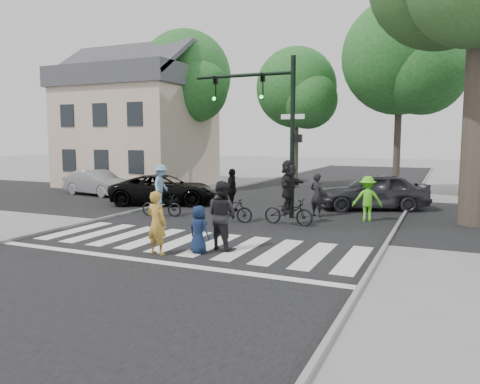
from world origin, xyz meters
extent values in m
plane|color=gray|center=(0.00, 0.00, 0.00)|extent=(120.00, 120.00, 0.00)
cube|color=black|center=(0.00, 5.00, 0.01)|extent=(10.00, 70.00, 0.01)
cube|color=black|center=(0.00, 8.00, 0.01)|extent=(70.00, 10.00, 0.01)
cube|color=gray|center=(-5.05, 5.00, 0.05)|extent=(0.10, 70.00, 0.10)
cube|color=gray|center=(5.05, 5.00, 0.05)|extent=(0.10, 70.00, 0.10)
cube|color=silver|center=(-4.50, 1.00, 0.01)|extent=(0.55, 3.00, 0.01)
cube|color=silver|center=(-3.50, 1.00, 0.01)|extent=(0.55, 3.00, 0.01)
cube|color=silver|center=(-2.50, 1.00, 0.01)|extent=(0.55, 3.00, 0.01)
cube|color=silver|center=(-1.50, 1.00, 0.01)|extent=(0.55, 3.00, 0.01)
cube|color=silver|center=(-0.50, 1.00, 0.01)|extent=(0.55, 3.00, 0.01)
cube|color=silver|center=(0.50, 1.00, 0.01)|extent=(0.55, 3.00, 0.01)
cube|color=silver|center=(1.50, 1.00, 0.01)|extent=(0.55, 3.00, 0.01)
cube|color=silver|center=(2.50, 1.00, 0.01)|extent=(0.55, 3.00, 0.01)
cube|color=silver|center=(3.50, 1.00, 0.01)|extent=(0.55, 3.00, 0.01)
cube|color=silver|center=(4.50, 1.00, 0.01)|extent=(0.55, 3.00, 0.01)
cube|color=silver|center=(0.00, -1.20, 0.01)|extent=(10.00, 0.30, 0.01)
cylinder|color=black|center=(1.20, 6.20, 3.00)|extent=(0.18, 0.18, 6.00)
cylinder|color=black|center=(-0.80, 6.20, 5.40)|extent=(4.00, 0.14, 0.14)
imported|color=black|center=(0.00, 6.20, 4.95)|extent=(0.16, 0.20, 1.00)
sphere|color=#19E533|center=(0.00, 6.08, 4.55)|extent=(0.14, 0.14, 0.14)
imported|color=black|center=(-2.00, 6.20, 4.95)|extent=(0.16, 0.20, 1.00)
sphere|color=#19E533|center=(-2.00, 6.08, 4.55)|extent=(0.14, 0.14, 0.14)
cube|color=black|center=(1.42, 6.20, 3.00)|extent=(0.28, 0.18, 0.30)
cube|color=#FF660C|center=(1.53, 6.20, 3.00)|extent=(0.02, 0.14, 0.20)
cube|color=white|center=(1.20, 6.20, 3.80)|extent=(0.90, 0.04, 0.18)
cylinder|color=brown|center=(-14.00, 16.20, 2.97)|extent=(0.36, 0.36, 5.95)
sphere|color=#1C5D1E|center=(-14.00, 16.20, 6.38)|extent=(5.20, 5.20, 5.20)
sphere|color=#1C5D1E|center=(-12.96, 15.42, 5.53)|extent=(3.64, 3.64, 3.64)
cylinder|color=brown|center=(-9.00, 15.70, 3.22)|extent=(0.36, 0.36, 6.44)
sphere|color=#1C5D1E|center=(-9.00, 15.70, 6.90)|extent=(5.80, 5.80, 5.80)
sphere|color=#1C5D1E|center=(-7.84, 14.83, 5.98)|extent=(4.06, 4.06, 4.06)
cylinder|color=brown|center=(-2.00, 16.80, 2.80)|extent=(0.36, 0.36, 5.60)
sphere|color=#1C5D1E|center=(-2.00, 16.80, 6.00)|extent=(4.80, 4.80, 4.80)
sphere|color=#1C5D1E|center=(-1.04, 16.08, 5.20)|extent=(3.36, 3.36, 3.36)
cylinder|color=brown|center=(4.00, 15.50, 3.36)|extent=(0.36, 0.36, 6.72)
sphere|color=#1C5D1E|center=(4.00, 15.50, 7.20)|extent=(6.00, 6.00, 6.00)
sphere|color=#1C5D1E|center=(5.20, 14.60, 6.24)|extent=(4.20, 4.20, 4.20)
cube|color=#CCAE99|center=(-11.50, 14.00, 3.00)|extent=(8.00, 7.00, 6.00)
cube|color=#47474C|center=(-11.50, 14.00, 6.60)|extent=(8.40, 7.40, 1.20)
cube|color=#47474C|center=(-11.50, 12.15, 7.60)|extent=(8.40, 3.69, 2.44)
cube|color=#47474C|center=(-11.50, 15.85, 7.60)|extent=(8.40, 3.69, 2.44)
cube|color=black|center=(-13.90, 10.48, 1.70)|extent=(1.00, 0.06, 1.30)
cube|color=black|center=(-13.90, 10.48, 4.30)|extent=(1.00, 0.06, 1.30)
cube|color=black|center=(-11.50, 10.48, 1.70)|extent=(1.00, 0.06, 1.30)
cube|color=black|center=(-11.50, 10.48, 4.30)|extent=(1.00, 0.06, 1.30)
cube|color=black|center=(-9.10, 10.48, 1.70)|extent=(1.00, 0.06, 1.30)
cube|color=black|center=(-9.10, 10.48, 4.30)|extent=(1.00, 0.06, 1.30)
cube|color=gray|center=(-10.00, 10.20, 0.40)|extent=(2.00, 1.20, 0.80)
imported|color=#BE8B33|center=(-0.26, -0.56, 0.84)|extent=(0.66, 0.48, 1.67)
imported|color=#12203E|center=(0.65, 0.01, 0.64)|extent=(0.70, 0.54, 1.27)
imported|color=black|center=(1.03, 0.65, 0.94)|extent=(1.08, 0.94, 1.88)
imported|color=black|center=(-3.49, 4.51, 0.42)|extent=(1.66, 0.87, 0.83)
imported|color=#6B99B7|center=(-3.49, 4.51, 1.21)|extent=(0.79, 1.13, 1.59)
imported|color=black|center=(-0.46, 4.43, 0.45)|extent=(1.53, 0.69, 0.89)
imported|color=black|center=(-0.46, 4.43, 1.17)|extent=(0.53, 0.95, 1.54)
imported|color=black|center=(1.54, 4.82, 0.47)|extent=(1.83, 0.74, 0.94)
imported|color=black|center=(1.54, 4.82, 1.37)|extent=(0.64, 1.70, 1.80)
imported|color=black|center=(-5.21, 7.37, 0.68)|extent=(5.35, 3.90, 1.35)
imported|color=#A0A0A5|center=(-10.39, 8.79, 0.66)|extent=(4.21, 2.10, 1.33)
imported|color=#36353B|center=(3.66, 9.65, 0.78)|extent=(4.91, 3.51, 1.55)
imported|color=#5BD922|center=(3.91, 6.70, 0.82)|extent=(1.19, 0.88, 1.64)
imported|color=black|center=(1.99, 6.92, 0.84)|extent=(0.72, 0.60, 1.68)
camera|label=1|loc=(6.57, -10.53, 3.03)|focal=35.00mm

